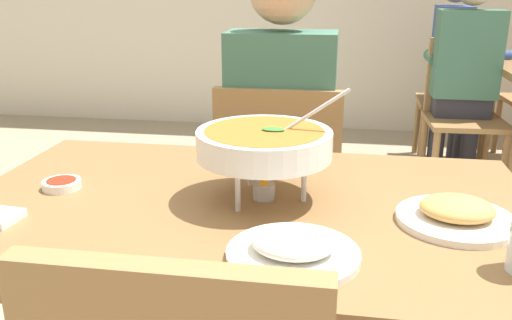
{
  "coord_description": "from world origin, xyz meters",
  "views": [
    {
      "loc": [
        0.2,
        -1.11,
        1.23
      ],
      "look_at": [
        0.0,
        0.15,
        0.8
      ],
      "focal_mm": 38.17,
      "sensor_mm": 36.0,
      "label": 1
    }
  ],
  "objects_px": {
    "appetizer_plate": "(456,214)",
    "chair_bg_left": "(463,106)",
    "chair_diner_main": "(280,192)",
    "sauce_dish": "(62,184)",
    "patron_bg_left": "(465,66)",
    "curry_bowl": "(264,144)",
    "chair_bg_middle": "(467,92)",
    "dining_table_main": "(246,248)",
    "rice_plate": "(293,248)",
    "diner_main": "(282,125)",
    "patron_bg_middle": "(455,56)"
  },
  "relations": [
    {
      "from": "diner_main",
      "to": "patron_bg_left",
      "type": "distance_m",
      "value": 1.8
    },
    {
      "from": "curry_bowl",
      "to": "patron_bg_middle",
      "type": "xyz_separation_m",
      "value": [
        0.9,
        2.69,
        -0.14
      ]
    },
    {
      "from": "appetizer_plate",
      "to": "patron_bg_left",
      "type": "xyz_separation_m",
      "value": [
        0.46,
        2.31,
        -0.03
      ]
    },
    {
      "from": "dining_table_main",
      "to": "rice_plate",
      "type": "bearing_deg",
      "value": -61.74
    },
    {
      "from": "curry_bowl",
      "to": "sauce_dish",
      "type": "height_order",
      "value": "curry_bowl"
    },
    {
      "from": "chair_diner_main",
      "to": "rice_plate",
      "type": "height_order",
      "value": "chair_diner_main"
    },
    {
      "from": "diner_main",
      "to": "chair_bg_left",
      "type": "xyz_separation_m",
      "value": [
        0.92,
        1.53,
        -0.24
      ]
    },
    {
      "from": "curry_bowl",
      "to": "chair_bg_left",
      "type": "distance_m",
      "value": 2.43
    },
    {
      "from": "sauce_dish",
      "to": "chair_bg_middle",
      "type": "relative_size",
      "value": 0.1
    },
    {
      "from": "sauce_dish",
      "to": "dining_table_main",
      "type": "bearing_deg",
      "value": -1.54
    },
    {
      "from": "dining_table_main",
      "to": "appetizer_plate",
      "type": "xyz_separation_m",
      "value": [
        0.44,
        -0.04,
        0.14
      ]
    },
    {
      "from": "dining_table_main",
      "to": "diner_main",
      "type": "bearing_deg",
      "value": 90.0
    },
    {
      "from": "patron_bg_left",
      "to": "chair_bg_left",
      "type": "bearing_deg",
      "value": -47.22
    },
    {
      "from": "chair_diner_main",
      "to": "patron_bg_left",
      "type": "distance_m",
      "value": 1.84
    },
    {
      "from": "curry_bowl",
      "to": "sauce_dish",
      "type": "xyz_separation_m",
      "value": [
        -0.49,
        -0.01,
        -0.12
      ]
    },
    {
      "from": "curry_bowl",
      "to": "patron_bg_left",
      "type": "distance_m",
      "value": 2.41
    },
    {
      "from": "appetizer_plate",
      "to": "sauce_dish",
      "type": "relative_size",
      "value": 2.67
    },
    {
      "from": "chair_diner_main",
      "to": "sauce_dish",
      "type": "bearing_deg",
      "value": -123.44
    },
    {
      "from": "diner_main",
      "to": "chair_bg_middle",
      "type": "xyz_separation_m",
      "value": [
        1.03,
        1.99,
        -0.24
      ]
    },
    {
      "from": "rice_plate",
      "to": "chair_bg_middle",
      "type": "xyz_separation_m",
      "value": [
        0.9,
        2.95,
        -0.26
      ]
    },
    {
      "from": "dining_table_main",
      "to": "sauce_dish",
      "type": "distance_m",
      "value": 0.46
    },
    {
      "from": "rice_plate",
      "to": "chair_bg_middle",
      "type": "distance_m",
      "value": 3.1
    },
    {
      "from": "rice_plate",
      "to": "chair_bg_middle",
      "type": "height_order",
      "value": "chair_bg_middle"
    },
    {
      "from": "chair_diner_main",
      "to": "appetizer_plate",
      "type": "height_order",
      "value": "chair_diner_main"
    },
    {
      "from": "sauce_dish",
      "to": "chair_bg_left",
      "type": "xyz_separation_m",
      "value": [
        1.37,
        2.24,
        -0.26
      ]
    },
    {
      "from": "curry_bowl",
      "to": "appetizer_plate",
      "type": "height_order",
      "value": "curry_bowl"
    },
    {
      "from": "curry_bowl",
      "to": "patron_bg_middle",
      "type": "height_order",
      "value": "patron_bg_middle"
    },
    {
      "from": "patron_bg_middle",
      "to": "patron_bg_left",
      "type": "bearing_deg",
      "value": -93.44
    },
    {
      "from": "patron_bg_left",
      "to": "chair_bg_middle",
      "type": "bearing_deg",
      "value": 74.07
    },
    {
      "from": "chair_bg_middle",
      "to": "chair_bg_left",
      "type": "bearing_deg",
      "value": -103.61
    },
    {
      "from": "appetizer_plate",
      "to": "diner_main",
      "type": "bearing_deg",
      "value": 120.24
    },
    {
      "from": "chair_bg_left",
      "to": "dining_table_main",
      "type": "bearing_deg",
      "value": -112.24
    },
    {
      "from": "sauce_dish",
      "to": "chair_bg_middle",
      "type": "xyz_separation_m",
      "value": [
        1.48,
        2.7,
        -0.26
      ]
    },
    {
      "from": "diner_main",
      "to": "rice_plate",
      "type": "xyz_separation_m",
      "value": [
        0.13,
        -0.96,
        0.03
      ]
    },
    {
      "from": "appetizer_plate",
      "to": "chair_bg_left",
      "type": "relative_size",
      "value": 0.27
    },
    {
      "from": "appetizer_plate",
      "to": "sauce_dish",
      "type": "height_order",
      "value": "appetizer_plate"
    },
    {
      "from": "rice_plate",
      "to": "appetizer_plate",
      "type": "relative_size",
      "value": 1.0
    },
    {
      "from": "appetizer_plate",
      "to": "rice_plate",
      "type": "bearing_deg",
      "value": -147.39
    },
    {
      "from": "chair_diner_main",
      "to": "appetizer_plate",
      "type": "bearing_deg",
      "value": -58.65
    },
    {
      "from": "patron_bg_left",
      "to": "curry_bowl",
      "type": "bearing_deg",
      "value": -111.15
    },
    {
      "from": "dining_table_main",
      "to": "rice_plate",
      "type": "distance_m",
      "value": 0.31
    },
    {
      "from": "diner_main",
      "to": "appetizer_plate",
      "type": "height_order",
      "value": "diner_main"
    },
    {
      "from": "diner_main",
      "to": "dining_table_main",
      "type": "bearing_deg",
      "value": -90.0
    },
    {
      "from": "dining_table_main",
      "to": "appetizer_plate",
      "type": "height_order",
      "value": "appetizer_plate"
    },
    {
      "from": "sauce_dish",
      "to": "patron_bg_left",
      "type": "distance_m",
      "value": 2.63
    },
    {
      "from": "dining_table_main",
      "to": "chair_bg_left",
      "type": "distance_m",
      "value": 2.44
    },
    {
      "from": "chair_diner_main",
      "to": "dining_table_main",
      "type": "bearing_deg",
      "value": -90.0
    },
    {
      "from": "chair_diner_main",
      "to": "patron_bg_left",
      "type": "bearing_deg",
      "value": 60.2
    },
    {
      "from": "dining_table_main",
      "to": "chair_diner_main",
      "type": "relative_size",
      "value": 1.43
    },
    {
      "from": "dining_table_main",
      "to": "patron_bg_left",
      "type": "height_order",
      "value": "patron_bg_left"
    }
  ]
}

